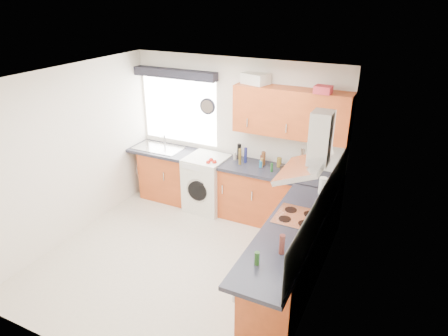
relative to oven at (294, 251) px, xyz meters
The scene contains 39 objects.
ground_plane 1.59m from the oven, 168.69° to the right, with size 3.60×3.60×0.00m, color beige.
ceiling 2.58m from the oven, 168.69° to the right, with size 3.60×3.60×0.02m, color white.
wall_back 2.28m from the oven, 135.00° to the left, with size 3.60×0.02×2.50m, color silver.
wall_front 2.71m from the oven, 125.54° to the right, with size 3.60×0.02×2.50m, color silver.
wall_left 3.41m from the oven, behind, with size 0.02×3.60×2.50m, color silver.
wall_right 0.93m from the oven, 45.00° to the right, with size 0.02×3.60×2.50m, color silver.
window 3.16m from the oven, 149.70° to the left, with size 1.40×0.02×1.10m, color beige.
window_blind 3.40m from the oven, 151.23° to the left, with size 1.50×0.18×0.14m, color black.
splashback 0.81m from the oven, ahead, with size 0.01×3.00×0.54m, color white.
base_cab_back 2.01m from the oven, 142.90° to the left, with size 3.00×0.58×0.86m, color #9B3E18.
base_cab_corner 1.20m from the oven, 90.00° to the left, with size 0.60×0.60×0.86m, color #9B3E18.
base_cab_right 0.15m from the oven, 86.19° to the right, with size 0.58×2.10×0.86m, color #9B3E18.
worktop_back 1.98m from the oven, 141.34° to the left, with size 3.60×0.62×0.05m, color black.
worktop_right 0.55m from the oven, 90.00° to the right, with size 0.62×2.42×0.05m, color black.
sink 3.12m from the oven, 157.02° to the left, with size 0.84×0.46×0.10m, color #ADADAD, non-canonical shape.
oven is the anchor object (origin of this frame).
hob_plate 0.49m from the oven, 90.00° to the left, with size 0.52×0.52×0.01m, color #ADADAD.
extractor_hood 1.35m from the oven, ahead, with size 0.52×0.78×0.66m, color #ADADAD, non-canonical shape.
upper_cabinets 1.99m from the oven, 112.54° to the left, with size 1.70×0.35×0.70m, color #9B3E18.
washing_machine 2.18m from the oven, 148.46° to the left, with size 0.64×0.61×0.93m, color beige.
wall_clock 2.78m from the oven, 143.87° to the left, with size 0.27×0.27×0.04m, color black.
casserole 2.54m from the oven, 129.37° to the left, with size 0.38×0.27×0.16m, color beige.
storage_box 2.16m from the oven, 94.82° to the left, with size 0.22×0.19×0.10m, color #BA2C35.
utensil_pot 1.55m from the oven, 104.04° to the left, with size 0.10×0.10×0.14m, color gray.
kitchen_roll 0.97m from the oven, 80.91° to the left, with size 0.11×0.11×0.23m, color beige.
tomato_cluster 2.03m from the oven, 149.41° to the left, with size 0.16×0.16×0.07m, color red, non-canonical shape.
jar_0 1.62m from the oven, 127.77° to the left, with size 0.05×0.05×0.11m, color #1A5B7F.
jar_1 1.84m from the oven, 137.43° to the left, with size 0.04×0.04×0.26m, color brown.
jar_2 1.77m from the oven, 125.36° to the left, with size 0.07×0.07×0.13m, color #5F1F14.
jar_3 2.05m from the oven, 134.96° to the left, with size 0.06×0.06×0.25m, color black.
jar_4 2.01m from the oven, 137.48° to the left, with size 0.05×0.05×0.12m, color #A09689.
jar_5 1.72m from the oven, 125.53° to the left, with size 0.07×0.07×0.22m, color brown.
jar_6 1.46m from the oven, 116.02° to the left, with size 0.07×0.07×0.10m, color black.
jar_7 1.62m from the oven, 117.07° to the left, with size 0.07×0.07×0.15m, color brown.
jar_8 1.62m from the oven, 127.34° to the left, with size 0.04×0.04×0.15m, color olive.
jar_9 1.87m from the oven, 133.82° to the left, with size 0.05×0.05×0.25m, color navy.
jar_10 1.45m from the oven, 123.01° to the left, with size 0.04×0.04×0.14m, color #18431A.
bottle_0 0.97m from the oven, 86.04° to the right, with size 0.06×0.06×0.22m, color #56251F.
bottle_1 1.19m from the oven, 96.04° to the right, with size 0.05×0.05×0.14m, color #1F4619.
Camera 1 is at (2.51, -3.81, 3.41)m, focal length 32.00 mm.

